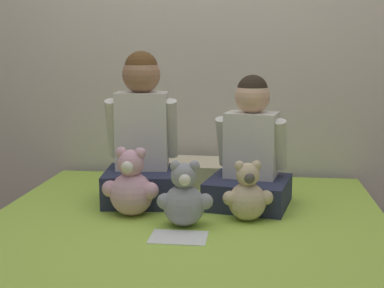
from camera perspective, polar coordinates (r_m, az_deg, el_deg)
wall_behind_bed at (r=2.95m, az=1.69°, el=11.10°), size 8.00×0.06×2.50m
child_on_left at (r=2.42m, az=-5.37°, el=0.45°), size 0.35×0.35×0.68m
child_on_right at (r=2.37m, az=6.23°, el=-1.23°), size 0.40×0.39×0.57m
teddy_bear_held_by_left_child at (r=2.24m, az=-6.50°, el=-4.57°), size 0.24×0.18×0.29m
teddy_bear_held_by_right_child at (r=2.17m, az=5.93°, el=-5.48°), size 0.20×0.15×0.25m
teddy_bear_between_children at (r=2.09m, az=-0.75°, el=-5.85°), size 0.22×0.16×0.26m
pillow_at_headboard at (r=2.78m, az=1.12°, el=-2.98°), size 0.49×0.30×0.11m
sign_card at (r=2.00m, az=-1.58°, el=-9.91°), size 0.21×0.15×0.00m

